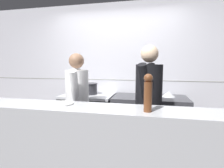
{
  "coord_description": "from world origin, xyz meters",
  "views": [
    {
      "loc": [
        0.62,
        -1.89,
        1.46
      ],
      "look_at": [
        0.05,
        0.72,
        1.15
      ],
      "focal_mm": 28.0,
      "sensor_mm": 36.0,
      "label": 1
    }
  ],
  "objects_px": {
    "chef_head_cook": "(77,103)",
    "chef_sous": "(148,103)",
    "oven_range": "(89,119)",
    "plated_dish_main": "(62,104)",
    "pepper_mill": "(148,92)",
    "stock_pot": "(89,88)",
    "mixing_bowl_steel": "(168,94)"
  },
  "relations": [
    {
      "from": "stock_pot",
      "to": "mixing_bowl_steel",
      "type": "distance_m",
      "value": 1.39
    },
    {
      "from": "pepper_mill",
      "to": "oven_range",
      "type": "bearing_deg",
      "value": 129.41
    },
    {
      "from": "mixing_bowl_steel",
      "to": "plated_dish_main",
      "type": "bearing_deg",
      "value": -134.86
    },
    {
      "from": "pepper_mill",
      "to": "chef_sous",
      "type": "xyz_separation_m",
      "value": [
        0.0,
        0.66,
        -0.25
      ]
    },
    {
      "from": "oven_range",
      "to": "pepper_mill",
      "type": "bearing_deg",
      "value": -50.59
    },
    {
      "from": "oven_range",
      "to": "plated_dish_main",
      "type": "xyz_separation_m",
      "value": [
        0.12,
        -1.2,
        0.56
      ]
    },
    {
      "from": "oven_range",
      "to": "mixing_bowl_steel",
      "type": "relative_size",
      "value": 4.07
    },
    {
      "from": "mixing_bowl_steel",
      "to": "stock_pot",
      "type": "bearing_deg",
      "value": -178.02
    },
    {
      "from": "chef_head_cook",
      "to": "chef_sous",
      "type": "xyz_separation_m",
      "value": [
        1.0,
        0.01,
        0.05
      ]
    },
    {
      "from": "pepper_mill",
      "to": "mixing_bowl_steel",
      "type": "bearing_deg",
      "value": 76.65
    },
    {
      "from": "chef_sous",
      "to": "plated_dish_main",
      "type": "bearing_deg",
      "value": -135.16
    },
    {
      "from": "stock_pot",
      "to": "chef_head_cook",
      "type": "distance_m",
      "value": 0.69
    },
    {
      "from": "plated_dish_main",
      "to": "pepper_mill",
      "type": "height_order",
      "value": "pepper_mill"
    },
    {
      "from": "stock_pot",
      "to": "oven_range",
      "type": "bearing_deg",
      "value": -102.8
    },
    {
      "from": "stock_pot",
      "to": "chef_sous",
      "type": "distance_m",
      "value": 1.26
    },
    {
      "from": "chef_head_cook",
      "to": "mixing_bowl_steel",
      "type": "bearing_deg",
      "value": 13.88
    },
    {
      "from": "chef_head_cook",
      "to": "stock_pot",
      "type": "bearing_deg",
      "value": 80.29
    },
    {
      "from": "oven_range",
      "to": "plated_dish_main",
      "type": "distance_m",
      "value": 1.33
    },
    {
      "from": "oven_range",
      "to": "stock_pot",
      "type": "xyz_separation_m",
      "value": [
        0.01,
        0.03,
        0.56
      ]
    },
    {
      "from": "stock_pot",
      "to": "chef_head_cook",
      "type": "relative_size",
      "value": 0.19
    },
    {
      "from": "oven_range",
      "to": "plated_dish_main",
      "type": "bearing_deg",
      "value": -84.23
    },
    {
      "from": "plated_dish_main",
      "to": "pepper_mill",
      "type": "bearing_deg",
      "value": -6.06
    },
    {
      "from": "mixing_bowl_steel",
      "to": "plated_dish_main",
      "type": "xyz_separation_m",
      "value": [
        -1.27,
        -1.28,
        0.06
      ]
    },
    {
      "from": "chef_head_cook",
      "to": "chef_sous",
      "type": "height_order",
      "value": "chef_sous"
    },
    {
      "from": "pepper_mill",
      "to": "chef_head_cook",
      "type": "xyz_separation_m",
      "value": [
        -1.0,
        0.65,
        -0.3
      ]
    },
    {
      "from": "oven_range",
      "to": "mixing_bowl_steel",
      "type": "xyz_separation_m",
      "value": [
        1.39,
        0.08,
        0.5
      ]
    },
    {
      "from": "oven_range",
      "to": "chef_sous",
      "type": "bearing_deg",
      "value": -30.76
    },
    {
      "from": "stock_pot",
      "to": "plated_dish_main",
      "type": "distance_m",
      "value": 1.24
    },
    {
      "from": "plated_dish_main",
      "to": "pepper_mill",
      "type": "relative_size",
      "value": 0.71
    },
    {
      "from": "stock_pot",
      "to": "mixing_bowl_steel",
      "type": "relative_size",
      "value": 1.35
    },
    {
      "from": "pepper_mill",
      "to": "chef_sous",
      "type": "relative_size",
      "value": 0.21
    },
    {
      "from": "pepper_mill",
      "to": "chef_head_cook",
      "type": "distance_m",
      "value": 1.23
    }
  ]
}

